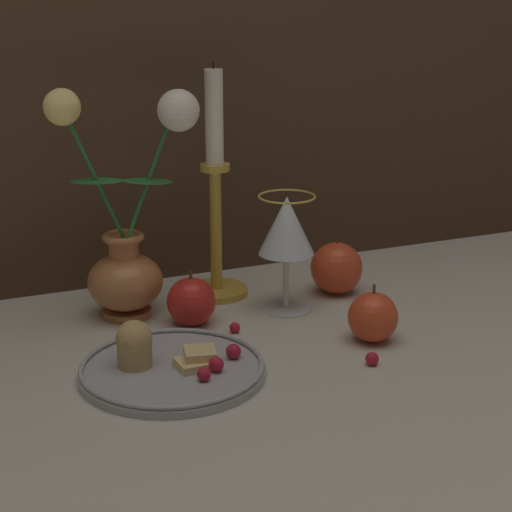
# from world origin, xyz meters

# --- Properties ---
(ground_plane) EXTENTS (2.40, 2.40, 0.00)m
(ground_plane) POSITION_xyz_m (0.00, 0.00, 0.00)
(ground_plane) COLOR #B7B2A3
(ground_plane) RESTS_ON ground
(vase) EXTENTS (0.20, 0.10, 0.32)m
(vase) POSITION_xyz_m (-0.09, 0.14, 0.11)
(vase) COLOR #B77042
(vase) RESTS_ON ground_plane
(plate_with_pastries) EXTENTS (0.22, 0.22, 0.07)m
(plate_with_pastries) POSITION_xyz_m (-0.10, -0.06, 0.01)
(plate_with_pastries) COLOR #A3A3A8
(plate_with_pastries) RESTS_ON ground_plane
(wine_glass) EXTENTS (0.08, 0.08, 0.17)m
(wine_glass) POSITION_xyz_m (0.12, 0.08, 0.12)
(wine_glass) COLOR silver
(wine_glass) RESTS_ON ground_plane
(candlestick) EXTENTS (0.09, 0.09, 0.34)m
(candlestick) POSITION_xyz_m (0.05, 0.17, 0.13)
(candlestick) COLOR gold
(candlestick) RESTS_ON ground_plane
(apple_beside_vase) EXTENTS (0.08, 0.08, 0.09)m
(apple_beside_vase) POSITION_xyz_m (0.22, 0.11, 0.04)
(apple_beside_vase) COLOR #D14223
(apple_beside_vase) RESTS_ON ground_plane
(apple_near_glass) EXTENTS (0.07, 0.07, 0.08)m
(apple_near_glass) POSITION_xyz_m (0.17, -0.07, 0.03)
(apple_near_glass) COLOR #D14223
(apple_near_glass) RESTS_ON ground_plane
(apple_at_table_edge) EXTENTS (0.07, 0.07, 0.08)m
(apple_at_table_edge) POSITION_xyz_m (-0.03, 0.07, 0.03)
(apple_at_table_edge) COLOR red
(apple_at_table_edge) RESTS_ON ground_plane
(berry_near_plate) EXTENTS (0.01, 0.01, 0.01)m
(berry_near_plate) POSITION_xyz_m (0.02, 0.02, 0.01)
(berry_near_plate) COLOR #AD192D
(berry_near_plate) RESTS_ON ground_plane
(berry_front_center) EXTENTS (0.02, 0.02, 0.02)m
(berry_front_center) POSITION_xyz_m (0.14, -0.14, 0.01)
(berry_front_center) COLOR #AD192D
(berry_front_center) RESTS_ON ground_plane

